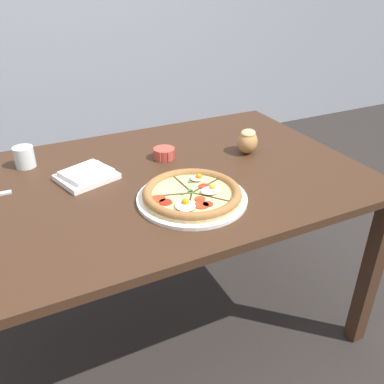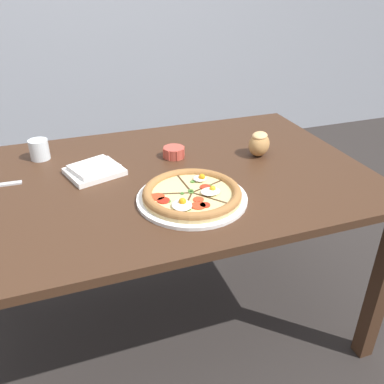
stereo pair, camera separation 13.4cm
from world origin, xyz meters
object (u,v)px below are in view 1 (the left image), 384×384
at_px(bread_piece_near, 248,141).
at_px(water_glass, 25,158).
at_px(ramekin_bowl, 164,153).
at_px(dining_table, 151,197).
at_px(pizza, 192,195).
at_px(napkin_folded, 87,175).

bearing_deg(bread_piece_near, water_glass, 162.98).
bearing_deg(ramekin_bowl, water_glass, 162.39).
height_order(dining_table, pizza, pizza).
bearing_deg(dining_table, bread_piece_near, 5.58).
xyz_separation_m(dining_table, bread_piece_near, (0.45, 0.04, 0.13)).
relative_size(napkin_folded, water_glass, 2.87).
height_order(napkin_folded, water_glass, water_glass).
distance_m(dining_table, bread_piece_near, 0.47).
distance_m(napkin_folded, bread_piece_near, 0.66).
xyz_separation_m(pizza, bread_piece_near, (0.38, 0.26, 0.03)).
relative_size(bread_piece_near, water_glass, 1.68).
bearing_deg(bread_piece_near, dining_table, -174.42).
distance_m(ramekin_bowl, napkin_folded, 0.33).
bearing_deg(water_glass, pizza, -47.77).
bearing_deg(dining_table, napkin_folded, 156.23).
height_order(ramekin_bowl, water_glass, water_glass).
bearing_deg(dining_table, ramekin_bowl, 50.31).
bearing_deg(ramekin_bowl, dining_table, -129.69).
relative_size(ramekin_bowl, water_glass, 1.14).
height_order(napkin_folded, bread_piece_near, bread_piece_near).
bearing_deg(napkin_folded, ramekin_bowl, 8.44).
xyz_separation_m(dining_table, napkin_folded, (-0.21, 0.09, 0.10)).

